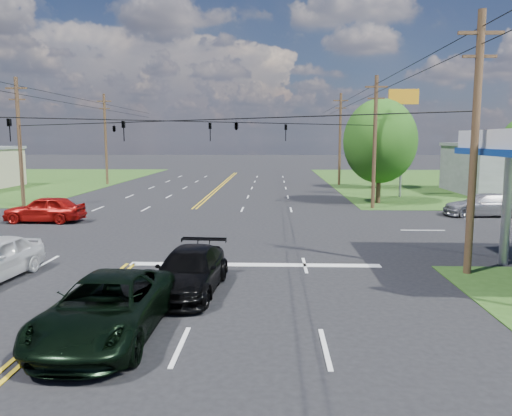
{
  "coord_description": "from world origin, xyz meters",
  "views": [
    {
      "loc": [
        5.74,
        -15.43,
        4.98
      ],
      "look_at": [
        4.98,
        6.0,
        2.04
      ],
      "focal_mm": 35.0,
      "sensor_mm": 36.0,
      "label": 1
    }
  ],
  "objects_px": {
    "pickup_dkgreen": "(106,308)",
    "tree_right_a": "(380,141)",
    "pole_nw": "(20,141)",
    "suv_black": "(189,271)",
    "pole_se": "(475,142)",
    "tree_right_b": "(380,147)",
    "pole_ne": "(375,141)",
    "pole_right_far": "(340,138)",
    "pole_left_far": "(106,138)"
  },
  "relations": [
    {
      "from": "pickup_dkgreen",
      "to": "tree_right_a",
      "type": "bearing_deg",
      "value": 66.5
    },
    {
      "from": "tree_right_a",
      "to": "pickup_dkgreen",
      "type": "relative_size",
      "value": 1.47
    },
    {
      "from": "pole_nw",
      "to": "suv_black",
      "type": "bearing_deg",
      "value": -52.2
    },
    {
      "from": "pole_se",
      "to": "pickup_dkgreen",
      "type": "xyz_separation_m",
      "value": [
        -11.46,
        -6.46,
        -4.14
      ]
    },
    {
      "from": "tree_right_a",
      "to": "tree_right_b",
      "type": "height_order",
      "value": "tree_right_a"
    },
    {
      "from": "pole_se",
      "to": "pole_ne",
      "type": "relative_size",
      "value": 1.0
    },
    {
      "from": "tree_right_b",
      "to": "pole_right_far",
      "type": "bearing_deg",
      "value": 131.19
    },
    {
      "from": "pole_nw",
      "to": "pole_right_far",
      "type": "relative_size",
      "value": 0.95
    },
    {
      "from": "pole_se",
      "to": "tree_right_b",
      "type": "height_order",
      "value": "pole_se"
    },
    {
      "from": "pole_right_far",
      "to": "pickup_dkgreen",
      "type": "bearing_deg",
      "value": -104.77
    },
    {
      "from": "tree_right_a",
      "to": "pole_right_far",
      "type": "bearing_deg",
      "value": 93.58
    },
    {
      "from": "tree_right_a",
      "to": "tree_right_b",
      "type": "xyz_separation_m",
      "value": [
        2.5,
        12.0,
        -0.65
      ]
    },
    {
      "from": "pole_left_far",
      "to": "pole_right_far",
      "type": "relative_size",
      "value": 1.0
    },
    {
      "from": "pole_nw",
      "to": "pole_se",
      "type": "bearing_deg",
      "value": -34.7
    },
    {
      "from": "pole_nw",
      "to": "pickup_dkgreen",
      "type": "relative_size",
      "value": 1.71
    },
    {
      "from": "pole_right_far",
      "to": "pole_se",
      "type": "bearing_deg",
      "value": -90.0
    },
    {
      "from": "tree_right_a",
      "to": "pickup_dkgreen",
      "type": "xyz_separation_m",
      "value": [
        -12.46,
        -27.46,
        -4.09
      ]
    },
    {
      "from": "pole_nw",
      "to": "tree_right_b",
      "type": "bearing_deg",
      "value": 26.95
    },
    {
      "from": "tree_right_a",
      "to": "pole_se",
      "type": "bearing_deg",
      "value": -92.73
    },
    {
      "from": "pole_left_far",
      "to": "tree_right_b",
      "type": "height_order",
      "value": "pole_left_far"
    },
    {
      "from": "pole_ne",
      "to": "suv_black",
      "type": "height_order",
      "value": "pole_ne"
    },
    {
      "from": "suv_black",
      "to": "pole_ne",
      "type": "bearing_deg",
      "value": 68.38
    },
    {
      "from": "pole_se",
      "to": "tree_right_b",
      "type": "relative_size",
      "value": 1.34
    },
    {
      "from": "pole_ne",
      "to": "pole_right_far",
      "type": "bearing_deg",
      "value": 90.0
    },
    {
      "from": "pole_left_far",
      "to": "pole_right_far",
      "type": "height_order",
      "value": "same"
    },
    {
      "from": "pole_ne",
      "to": "pickup_dkgreen",
      "type": "height_order",
      "value": "pole_ne"
    },
    {
      "from": "pole_ne",
      "to": "pole_left_far",
      "type": "height_order",
      "value": "pole_left_far"
    },
    {
      "from": "pole_ne",
      "to": "pickup_dkgreen",
      "type": "bearing_deg",
      "value": -115.1
    },
    {
      "from": "pole_nw",
      "to": "pole_right_far",
      "type": "bearing_deg",
      "value": 36.16
    },
    {
      "from": "pole_left_far",
      "to": "tree_right_a",
      "type": "distance_m",
      "value": 31.39
    },
    {
      "from": "pole_se",
      "to": "tree_right_b",
      "type": "xyz_separation_m",
      "value": [
        3.5,
        33.0,
        -0.7
      ]
    },
    {
      "from": "pole_nw",
      "to": "pole_left_far",
      "type": "distance_m",
      "value": 19.0
    },
    {
      "from": "pole_left_far",
      "to": "tree_right_a",
      "type": "bearing_deg",
      "value": -30.65
    },
    {
      "from": "tree_right_a",
      "to": "tree_right_b",
      "type": "relative_size",
      "value": 1.15
    },
    {
      "from": "pole_left_far",
      "to": "tree_right_b",
      "type": "xyz_separation_m",
      "value": [
        29.5,
        -4.0,
        -0.95
      ]
    },
    {
      "from": "tree_right_b",
      "to": "pickup_dkgreen",
      "type": "xyz_separation_m",
      "value": [
        -14.96,
        -39.46,
        -3.44
      ]
    },
    {
      "from": "pickup_dkgreen",
      "to": "pole_ne",
      "type": "bearing_deg",
      "value": 65.81
    },
    {
      "from": "pole_ne",
      "to": "tree_right_b",
      "type": "height_order",
      "value": "pole_ne"
    },
    {
      "from": "pole_right_far",
      "to": "tree_right_a",
      "type": "relative_size",
      "value": 1.22
    },
    {
      "from": "pole_se",
      "to": "suv_black",
      "type": "bearing_deg",
      "value": -165.29
    },
    {
      "from": "pickup_dkgreen",
      "to": "suv_black",
      "type": "relative_size",
      "value": 1.14
    },
    {
      "from": "pole_nw",
      "to": "pole_ne",
      "type": "xyz_separation_m",
      "value": [
        26.0,
        0.0,
        0.0
      ]
    },
    {
      "from": "pole_left_far",
      "to": "tree_right_b",
      "type": "relative_size",
      "value": 1.41
    },
    {
      "from": "pole_nw",
      "to": "pole_ne",
      "type": "distance_m",
      "value": 26.0
    },
    {
      "from": "tree_right_a",
      "to": "pickup_dkgreen",
      "type": "bearing_deg",
      "value": -114.4
    },
    {
      "from": "pole_left_far",
      "to": "suv_black",
      "type": "height_order",
      "value": "pole_left_far"
    },
    {
      "from": "pole_ne",
      "to": "pole_se",
      "type": "bearing_deg",
      "value": -90.0
    },
    {
      "from": "pole_nw",
      "to": "pickup_dkgreen",
      "type": "bearing_deg",
      "value": -59.27
    },
    {
      "from": "pole_ne",
      "to": "suv_black",
      "type": "relative_size",
      "value": 1.94
    },
    {
      "from": "pole_left_far",
      "to": "pickup_dkgreen",
      "type": "distance_m",
      "value": 46.04
    }
  ]
}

